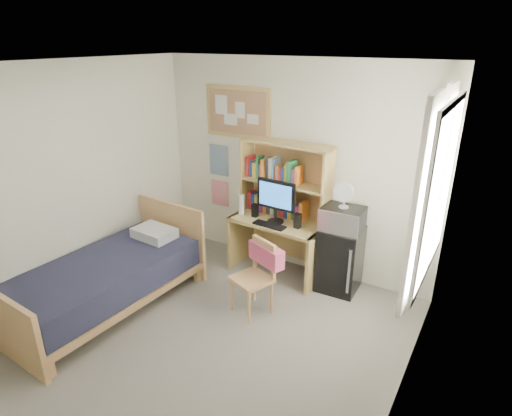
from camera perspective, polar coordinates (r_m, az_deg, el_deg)
The scene contains 25 objects.
floor at distance 4.33m, azimuth -8.87°, elevation -18.94°, with size 3.60×4.20×0.02m, color gray.
ceiling at distance 3.29m, azimuth -11.62°, elevation 17.96°, with size 3.60×4.20×0.02m, color white.
wall_back at distance 5.27m, azimuth 4.90°, elevation 5.26°, with size 3.60×0.04×2.60m, color white.
wall_left at distance 4.92m, azimuth -26.24°, elevation 1.81°, with size 0.04×4.20×2.60m, color white.
wall_right at distance 2.90m, azimuth 18.70°, elevation -10.65°, with size 0.04×4.20×2.60m, color white.
window_unit at distance 3.86m, azimuth 22.64°, elevation 2.03°, with size 0.10×1.40×1.70m, color white.
curtain_left at distance 3.49m, azimuth 21.06°, elevation 0.24°, with size 0.04×0.55×1.70m, color white.
curtain_right at distance 4.25m, azimuth 23.15°, elevation 3.66°, with size 0.04×0.55×1.70m, color white.
bulletin_board at distance 5.49m, azimuth -2.46°, elevation 12.65°, with size 0.94×0.03×0.64m, color #AA7F5A.
poster_wave at distance 5.82m, azimuth -4.97°, elevation 6.36°, with size 0.30×0.01×0.42m, color #23588E.
poster_japan at distance 5.96m, azimuth -4.82°, elevation 2.01°, with size 0.28×0.01×0.36m, color red.
desk at distance 5.37m, azimuth 2.89°, elevation -5.16°, with size 1.15×0.57×0.72m, color tan.
desk_chair at distance 4.61m, azimuth -0.59°, elevation -9.40°, with size 0.41×0.41×0.82m, color tan.
mini_fridge at distance 5.12m, azimuth 11.12°, elevation -6.67°, with size 0.46×0.46×0.78m, color black.
bed at distance 5.02m, azimuth -19.39°, elevation -9.66°, with size 1.01×2.03×0.56m, color #1C1E33.
hutch at distance 5.17m, azimuth 3.93°, elevation 3.68°, with size 1.15×0.29×0.94m, color tan.
monitor at distance 5.07m, azimuth 2.67°, elevation 0.87°, with size 0.50×0.04×0.53m, color black.
keyboard at distance 5.06m, azimuth 1.79°, elevation -2.30°, with size 0.40×0.13×0.02m, color black.
speaker_left at distance 5.29m, azimuth -0.13°, elevation -0.33°, with size 0.07×0.07×0.16m, color black.
speaker_right at distance 5.00m, azimuth 5.57°, elevation -1.71°, with size 0.07×0.07×0.18m, color black.
water_bottle at distance 5.34m, azimuth -1.98°, elevation 0.43°, with size 0.08×0.08×0.26m, color silver.
hoodie at distance 4.60m, azimuth 1.39°, elevation -6.21°, with size 0.45×0.14×0.22m, color #E75783.
microwave at distance 4.88m, azimuth 11.48°, elevation -1.40°, with size 0.46×0.35×0.27m, color #BABABF.
desk_fan at distance 4.78m, azimuth 11.73°, elevation 1.59°, with size 0.22×0.22×0.28m, color silver.
pillow at distance 5.27m, azimuth -13.40°, elevation -3.25°, with size 0.48×0.34×0.12m, color silver.
Camera 1 is at (2.20, -2.44, 2.80)m, focal length 30.00 mm.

